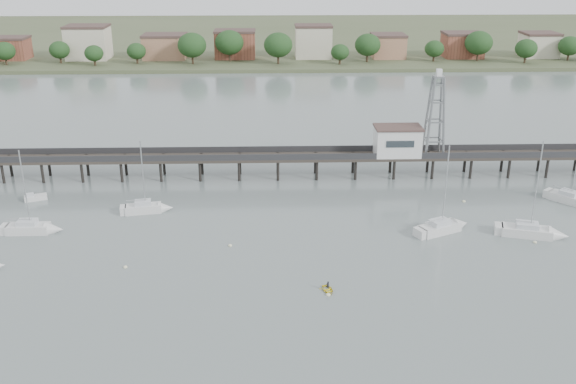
{
  "coord_description": "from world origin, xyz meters",
  "views": [
    {
      "loc": [
        2.09,
        -49.96,
        39.75
      ],
      "look_at": [
        4.79,
        42.0,
        4.0
      ],
      "focal_mm": 40.0,
      "sensor_mm": 36.0,
      "label": 1
    }
  ],
  "objects_px": {
    "pier": "(259,157)",
    "sailboat_f": "(37,229)",
    "sailboat_b": "(151,208)",
    "white_tender": "(35,198)",
    "yellow_dinghy": "(328,291)",
    "sailboat_c": "(447,227)",
    "lattice_tower": "(435,116)",
    "sailboat_d": "(538,233)",
    "sailboat_e": "(576,201)"
  },
  "relations": [
    {
      "from": "pier",
      "to": "sailboat_f",
      "type": "xyz_separation_m",
      "value": [
        -32.28,
        -23.15,
        -3.15
      ]
    },
    {
      "from": "sailboat_b",
      "to": "white_tender",
      "type": "bearing_deg",
      "value": 154.76
    },
    {
      "from": "sailboat_f",
      "to": "yellow_dinghy",
      "type": "xyz_separation_m",
      "value": [
        41.26,
        -18.16,
        -0.64
      ]
    },
    {
      "from": "sailboat_c",
      "to": "pier",
      "type": "bearing_deg",
      "value": 113.42
    },
    {
      "from": "lattice_tower",
      "to": "sailboat_f",
      "type": "height_order",
      "value": "lattice_tower"
    },
    {
      "from": "sailboat_c",
      "to": "yellow_dinghy",
      "type": "distance_m",
      "value": 25.68
    },
    {
      "from": "sailboat_d",
      "to": "sailboat_c",
      "type": "bearing_deg",
      "value": -175.03
    },
    {
      "from": "sailboat_f",
      "to": "white_tender",
      "type": "bearing_deg",
      "value": 109.63
    },
    {
      "from": "sailboat_f",
      "to": "pier",
      "type": "bearing_deg",
      "value": 35.44
    },
    {
      "from": "sailboat_e",
      "to": "sailboat_f",
      "type": "distance_m",
      "value": 84.5
    },
    {
      "from": "yellow_dinghy",
      "to": "sailboat_c",
      "type": "bearing_deg",
      "value": 24.68
    },
    {
      "from": "sailboat_f",
      "to": "yellow_dinghy",
      "type": "relative_size",
      "value": 5.66
    },
    {
      "from": "sailboat_e",
      "to": "yellow_dinghy",
      "type": "distance_m",
      "value": 50.42
    },
    {
      "from": "yellow_dinghy",
      "to": "lattice_tower",
      "type": "bearing_deg",
      "value": 44.34
    },
    {
      "from": "sailboat_b",
      "to": "yellow_dinghy",
      "type": "bearing_deg",
      "value": -54.13
    },
    {
      "from": "pier",
      "to": "yellow_dinghy",
      "type": "distance_m",
      "value": 42.44
    },
    {
      "from": "sailboat_c",
      "to": "white_tender",
      "type": "height_order",
      "value": "sailboat_c"
    },
    {
      "from": "sailboat_d",
      "to": "lattice_tower",
      "type": "bearing_deg",
      "value": 125.18
    },
    {
      "from": "sailboat_d",
      "to": "white_tender",
      "type": "bearing_deg",
      "value": -176.08
    },
    {
      "from": "sailboat_f",
      "to": "sailboat_e",
      "type": "bearing_deg",
      "value": 5.54
    },
    {
      "from": "lattice_tower",
      "to": "sailboat_f",
      "type": "xyz_separation_m",
      "value": [
        -63.78,
        -23.15,
        -10.46
      ]
    },
    {
      "from": "pier",
      "to": "yellow_dinghy",
      "type": "height_order",
      "value": "pier"
    },
    {
      "from": "sailboat_c",
      "to": "sailboat_d",
      "type": "bearing_deg",
      "value": -36.79
    },
    {
      "from": "sailboat_c",
      "to": "yellow_dinghy",
      "type": "height_order",
      "value": "sailboat_c"
    },
    {
      "from": "sailboat_b",
      "to": "white_tender",
      "type": "xyz_separation_m",
      "value": [
        -20.03,
        5.62,
        -0.22
      ]
    },
    {
      "from": "sailboat_d",
      "to": "sailboat_c",
      "type": "relative_size",
      "value": 1.08
    },
    {
      "from": "sailboat_b",
      "to": "sailboat_e",
      "type": "distance_m",
      "value": 68.74
    },
    {
      "from": "white_tender",
      "to": "pier",
      "type": "bearing_deg",
      "value": -6.35
    },
    {
      "from": "sailboat_d",
      "to": "sailboat_c",
      "type": "distance_m",
      "value": 12.93
    },
    {
      "from": "sailboat_b",
      "to": "sailboat_c",
      "type": "distance_m",
      "value": 45.85
    },
    {
      "from": "pier",
      "to": "sailboat_c",
      "type": "height_order",
      "value": "sailboat_c"
    },
    {
      "from": "sailboat_b",
      "to": "sailboat_f",
      "type": "xyz_separation_m",
      "value": [
        -15.35,
        -7.36,
        -0.01
      ]
    },
    {
      "from": "pier",
      "to": "lattice_tower",
      "type": "bearing_deg",
      "value": 0.0
    },
    {
      "from": "sailboat_f",
      "to": "yellow_dinghy",
      "type": "bearing_deg",
      "value": -23.96
    },
    {
      "from": "yellow_dinghy",
      "to": "sailboat_b",
      "type": "bearing_deg",
      "value": 118.37
    },
    {
      "from": "sailboat_d",
      "to": "sailboat_e",
      "type": "relative_size",
      "value": 1.14
    },
    {
      "from": "pier",
      "to": "sailboat_e",
      "type": "height_order",
      "value": "sailboat_e"
    },
    {
      "from": "sailboat_b",
      "to": "sailboat_f",
      "type": "distance_m",
      "value": 17.02
    },
    {
      "from": "sailboat_c",
      "to": "white_tender",
      "type": "distance_m",
      "value": 66.6
    },
    {
      "from": "lattice_tower",
      "to": "sailboat_d",
      "type": "bearing_deg",
      "value": -70.73
    },
    {
      "from": "sailboat_b",
      "to": "yellow_dinghy",
      "type": "height_order",
      "value": "sailboat_b"
    },
    {
      "from": "lattice_tower",
      "to": "sailboat_c",
      "type": "xyz_separation_m",
      "value": [
        -3.37,
        -24.22,
        -10.46
      ]
    },
    {
      "from": "sailboat_f",
      "to": "sailboat_b",
      "type": "bearing_deg",
      "value": 25.43
    },
    {
      "from": "sailboat_e",
      "to": "sailboat_c",
      "type": "xyz_separation_m",
      "value": [
        -23.67,
        -9.53,
        -0.0
      ]
    },
    {
      "from": "lattice_tower",
      "to": "sailboat_d",
      "type": "height_order",
      "value": "lattice_tower"
    },
    {
      "from": "lattice_tower",
      "to": "sailboat_c",
      "type": "height_order",
      "value": "lattice_tower"
    },
    {
      "from": "pier",
      "to": "sailboat_d",
      "type": "xyz_separation_m",
      "value": [
        40.83,
        -26.67,
        -3.16
      ]
    },
    {
      "from": "sailboat_c",
      "to": "sailboat_f",
      "type": "xyz_separation_m",
      "value": [
        -60.41,
        1.07,
        0.0
      ]
    },
    {
      "from": "sailboat_e",
      "to": "white_tender",
      "type": "distance_m",
      "value": 88.88
    },
    {
      "from": "pier",
      "to": "sailboat_d",
      "type": "relative_size",
      "value": 9.82
    }
  ]
}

